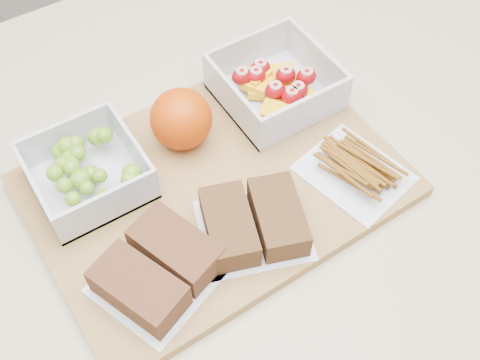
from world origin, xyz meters
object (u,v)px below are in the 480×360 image
at_px(cutting_board, 216,185).
at_px(sandwich_bag_left, 158,269).
at_px(grape_container, 88,171).
at_px(sandwich_bag_center, 254,222).
at_px(orange, 181,119).
at_px(fruit_container, 275,86).
at_px(pretzel_bag, 356,167).

relative_size(cutting_board, sandwich_bag_left, 2.69).
relative_size(grape_container, sandwich_bag_center, 0.84).
xyz_separation_m(grape_container, orange, (0.12, -0.00, 0.02)).
xyz_separation_m(fruit_container, sandwich_bag_left, (-0.25, -0.15, -0.00)).
distance_m(grape_container, sandwich_bag_center, 0.20).
bearing_deg(sandwich_bag_left, sandwich_bag_center, -2.57).
distance_m(cutting_board, sandwich_bag_left, 0.14).
bearing_deg(sandwich_bag_center, orange, 90.59).
relative_size(orange, sandwich_bag_center, 0.51).
xyz_separation_m(grape_container, pretzel_bag, (0.27, -0.16, -0.01)).
distance_m(sandwich_bag_left, pretzel_bag, 0.26).
relative_size(sandwich_bag_center, pretzel_bag, 1.06).
height_order(grape_container, sandwich_bag_left, grape_container).
height_order(fruit_container, sandwich_bag_center, fruit_container).
distance_m(fruit_container, sandwich_bag_left, 0.29).
bearing_deg(grape_container, sandwich_bag_center, -51.48).
height_order(grape_container, fruit_container, fruit_container).
bearing_deg(pretzel_bag, grape_container, 150.05).
xyz_separation_m(cutting_board, fruit_container, (0.13, 0.07, 0.03)).
bearing_deg(cutting_board, pretzel_bag, -29.81).
bearing_deg(fruit_container, orange, 179.09).
height_order(grape_container, orange, orange).
xyz_separation_m(orange, sandwich_bag_left, (-0.11, -0.15, -0.02)).
xyz_separation_m(grape_container, sandwich_bag_center, (0.13, -0.16, -0.00)).
height_order(sandwich_bag_left, sandwich_bag_center, sandwich_bag_left).
bearing_deg(pretzel_bag, sandwich_bag_center, -179.09).
distance_m(cutting_board, orange, 0.09).
height_order(sandwich_bag_left, pretzel_bag, sandwich_bag_left).
bearing_deg(sandwich_bag_center, cutting_board, 90.75).
relative_size(grape_container, orange, 1.63).
bearing_deg(pretzel_bag, cutting_board, 151.67).
height_order(orange, sandwich_bag_left, orange).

